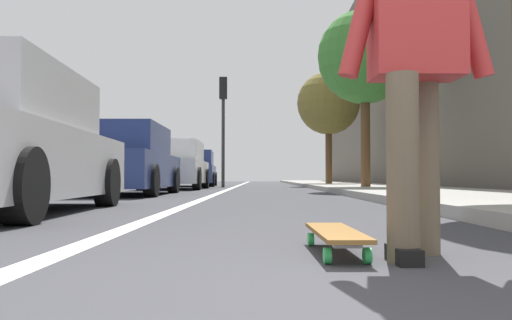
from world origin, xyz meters
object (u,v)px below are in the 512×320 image
object	(u,v)px
street_tree_far	(329,104)
parked_car_end	(192,170)
skater_person	(415,53)
parked_car_far	(176,166)
skateboard	(336,234)
parked_car_mid	(125,162)
traffic_light	(223,111)
street_tree_mid	(365,57)

from	to	relation	value
street_tree_far	parked_car_end	bearing A→B (deg)	91.81
skater_person	parked_car_end	size ratio (longest dim) A/B	0.36
skater_person	parked_car_far	xyz separation A→B (m)	(14.43, 3.36, -0.21)
parked_car_far	street_tree_far	bearing A→B (deg)	-44.27
skateboard	parked_car_end	size ratio (longest dim) A/B	0.18
parked_car_mid	skateboard	bearing A→B (deg)	-159.78
parked_car_end	traffic_light	size ratio (longest dim) A/B	1.12
parked_car_mid	parked_car_end	bearing A→B (deg)	-0.21
street_tree_far	parked_car_mid	bearing A→B (deg)	152.95
skater_person	parked_car_far	bearing A→B (deg)	13.12
traffic_light	street_tree_mid	bearing A→B (deg)	-140.23
parked_car_mid	parked_car_end	xyz separation A→B (m)	(11.06, -0.04, -0.00)
skateboard	traffic_light	bearing A→B (deg)	5.72
skater_person	street_tree_far	size ratio (longest dim) A/B	0.34
parked_car_mid	street_tree_far	xyz separation A→B (m)	(11.24, -5.74, 2.77)
traffic_light	skateboard	bearing A→B (deg)	-174.28
street_tree_mid	parked_car_far	bearing A→B (deg)	68.59
skateboard	parked_car_far	world-z (taller)	parked_car_far
street_tree_mid	skater_person	bearing A→B (deg)	169.94
parked_car_mid	parked_car_far	bearing A→B (deg)	-2.04
street_tree_mid	skateboard	bearing A→B (deg)	168.24
skateboard	parked_car_far	bearing A→B (deg)	11.93
parked_car_end	street_tree_far	bearing A→B (deg)	-88.19
skater_person	traffic_light	distance (m)	17.58
skateboard	skater_person	xyz separation A→B (m)	(-0.15, -0.35, 0.84)
skateboard	parked_car_end	xyz separation A→B (m)	(19.78, 3.17, 0.60)
skateboard	street_tree_mid	bearing A→B (deg)	-11.76
parked_car_far	street_tree_mid	xyz separation A→B (m)	(-2.17, -5.54, 2.94)
parked_car_mid	street_tree_mid	xyz separation A→B (m)	(3.38, -5.74, 2.97)
skateboard	street_tree_far	world-z (taller)	street_tree_far
parked_car_end	traffic_light	world-z (taller)	traffic_light
skateboard	parked_car_mid	distance (m)	9.32
parked_car_end	traffic_light	bearing A→B (deg)	-150.57
traffic_light	street_tree_mid	xyz separation A→B (m)	(-5.10, -4.24, 0.84)
parked_car_end	street_tree_mid	world-z (taller)	street_tree_mid
parked_car_end	skater_person	bearing A→B (deg)	-169.98
parked_car_far	traffic_light	world-z (taller)	traffic_light
parked_car_mid	parked_car_far	world-z (taller)	parked_car_far
traffic_light	parked_car_mid	bearing A→B (deg)	170.02
parked_car_end	street_tree_mid	distance (m)	10.01
skater_person	street_tree_mid	xyz separation A→B (m)	(12.26, -2.18, 2.73)
traffic_light	parked_car_end	bearing A→B (deg)	29.43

